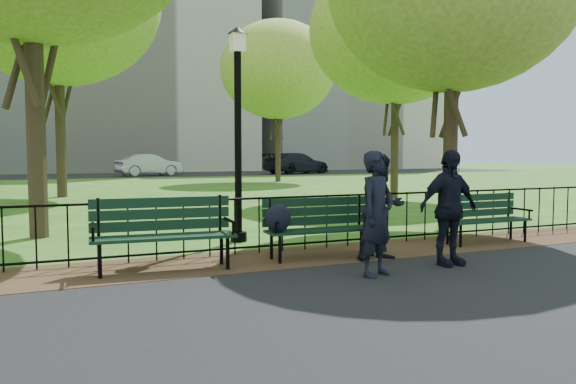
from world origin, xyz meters
name	(u,v)px	position (x,y,z in m)	size (l,w,h in m)	color
ground	(384,273)	(0.00, 0.00, 0.00)	(120.00, 120.00, 0.00)	#285A17
dirt_strip	(330,254)	(0.00, 1.50, 0.01)	(60.00, 1.60, 0.01)	#372A16
far_street	(105,175)	(0.00, 35.00, 0.01)	(70.00, 9.00, 0.01)	black
iron_fence	(316,219)	(0.00, 2.00, 0.50)	(24.06, 0.06, 1.00)	black
apartment_mid	(109,5)	(2.00, 48.00, 15.00)	(24.00, 15.00, 30.00)	#B5B0A5
apartment_east	(340,57)	(26.00, 48.00, 12.00)	(20.00, 15.00, 24.00)	beige
park_bench_main	(304,220)	(-0.57, 1.26, 0.60)	(1.82, 0.60, 0.99)	black
park_bench_left_a	(163,226)	(-2.63, 1.35, 0.61)	(1.92, 0.72, 1.07)	black
park_bench_right_a	(483,213)	(2.97, 1.38, 0.54)	(1.66, 0.52, 0.94)	black
lamppost	(238,126)	(-0.89, 3.32, 2.07)	(0.34, 0.34, 3.80)	black
tree_mid_e	(396,30)	(7.25, 10.30, 5.83)	(6.03, 6.03, 8.40)	#2D2116
tree_far_e	(278,70)	(7.94, 22.45, 6.12)	(6.33, 6.33, 8.82)	#2D2116
person_left	(377,214)	(-0.20, -0.13, 0.81)	(0.59, 0.38, 1.60)	black
person_mid	(382,207)	(0.45, 0.75, 0.79)	(0.76, 0.40, 1.56)	black
person_right	(449,208)	(1.10, 0.05, 0.82)	(0.95, 0.39, 1.62)	black
sedan_silver	(149,165)	(2.79, 33.22, 0.75)	(1.57, 4.49, 1.48)	#AAADB2
sedan_dark	(297,163)	(13.84, 32.68, 0.80)	(2.20, 5.42, 1.57)	black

